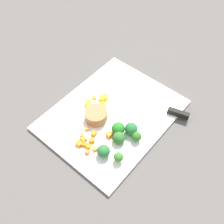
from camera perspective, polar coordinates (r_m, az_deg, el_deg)
name	(u,v)px	position (r m, az deg, el deg)	size (l,w,h in m)	color
ground_plane	(112,116)	(0.92, 0.00, -0.82)	(4.00, 4.00, 0.00)	#524E4B
cutting_board	(112,115)	(0.92, 0.00, -0.60)	(0.44, 0.35, 0.01)	white
prep_bowl	(96,115)	(0.89, -3.39, -0.72)	(0.07, 0.07, 0.04)	#9A6D42
chef_knife	(157,107)	(0.93, 9.37, 1.08)	(0.12, 0.35, 0.02)	silver
carrot_dice_0	(87,129)	(0.88, -5.27, -3.57)	(0.01, 0.01, 0.01)	orange
carrot_dice_1	(87,152)	(0.83, -5.21, -8.40)	(0.01, 0.01, 0.01)	orange
carrot_dice_2	(109,135)	(0.86, -0.54, -4.80)	(0.02, 0.02, 0.02)	orange
carrot_dice_3	(95,149)	(0.84, -3.65, -7.79)	(0.01, 0.01, 0.01)	orange
carrot_dice_4	(94,134)	(0.86, -3.82, -4.59)	(0.02, 0.01, 0.01)	orange
carrot_dice_5	(92,141)	(0.85, -4.27, -6.04)	(0.01, 0.01, 0.01)	orange
carrot_dice_6	(84,144)	(0.85, -5.85, -6.76)	(0.01, 0.02, 0.01)	orange
carrot_dice_7	(82,135)	(0.86, -6.31, -4.88)	(0.01, 0.01, 0.01)	orange
carrot_dice_8	(79,144)	(0.85, -6.85, -6.66)	(0.02, 0.02, 0.01)	orange
carrot_dice_9	(83,139)	(0.85, -6.15, -5.67)	(0.02, 0.02, 0.01)	orange
carrot_dice_10	(105,148)	(0.83, -1.46, -7.63)	(0.02, 0.02, 0.01)	orange
carrot_dice_11	(88,146)	(0.84, -4.97, -7.21)	(0.01, 0.01, 0.01)	orange
pepper_dice_0	(94,97)	(0.95, -3.76, 3.10)	(0.01, 0.01, 0.01)	yellow
pepper_dice_1	(88,103)	(0.94, -5.07, 1.85)	(0.02, 0.02, 0.01)	yellow
pepper_dice_2	(89,107)	(0.92, -4.90, 1.09)	(0.02, 0.02, 0.02)	yellow
pepper_dice_3	(102,107)	(0.92, -2.16, 1.14)	(0.02, 0.02, 0.02)	yellow
pepper_dice_4	(102,104)	(0.93, -2.10, 1.72)	(0.01, 0.01, 0.01)	yellow
pepper_dice_5	(94,106)	(0.93, -3.77, 1.31)	(0.01, 0.01, 0.01)	yellow
pepper_dice_6	(105,97)	(0.95, -1.50, 3.12)	(0.02, 0.02, 0.02)	yellow
pepper_dice_7	(102,99)	(0.94, -2.15, 2.72)	(0.02, 0.02, 0.02)	yellow
broccoli_floret_0	(103,151)	(0.81, -1.81, -8.26)	(0.04, 0.04, 0.04)	#90B75A
broccoli_floret_1	(118,129)	(0.85, 1.32, -3.54)	(0.04, 0.04, 0.04)	#7FB962
broccoli_floret_2	(119,138)	(0.84, 1.44, -5.48)	(0.04, 0.04, 0.04)	#94AE68
broccoli_floret_3	(119,157)	(0.80, 1.38, -9.46)	(0.03, 0.03, 0.04)	#8FAC69
broccoli_floret_4	(137,137)	(0.84, 5.19, -5.17)	(0.03, 0.03, 0.04)	#95C060
broccoli_floret_5	(131,129)	(0.85, 4.05, -3.56)	(0.04, 0.04, 0.04)	#90B159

